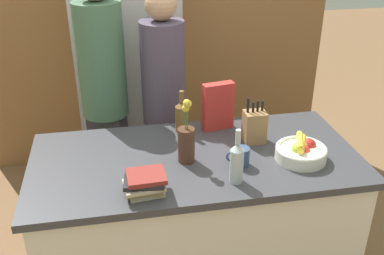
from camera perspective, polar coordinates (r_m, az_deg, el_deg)
name	(u,v)px	position (r m, az deg, el deg)	size (l,w,h in m)	color
kitchen_island	(195,224)	(2.64, 0.43, -12.21)	(1.73, 0.84, 0.91)	silver
back_wall_wood	(156,12)	(3.83, -4.61, 14.43)	(2.93, 0.12, 2.60)	olive
refrigerator	(128,71)	(3.57, -8.07, 7.14)	(0.77, 0.62, 1.86)	#B7B7BC
fruit_bowl	(301,151)	(2.41, 13.72, -2.95)	(0.27, 0.27, 0.11)	silver
knife_block	(254,126)	(2.51, 7.92, 0.15)	(0.12, 0.10, 0.27)	olive
flower_vase	(186,141)	(2.29, -0.73, -1.71)	(0.09, 0.09, 0.35)	#4C2D1E
cereal_box	(218,106)	(2.61, 3.31, 2.71)	(0.19, 0.09, 0.28)	red
coffee_mug	(241,157)	(2.30, 6.21, -3.69)	(0.12, 0.08, 0.10)	#334770
book_stack	(145,184)	(2.08, -6.01, -7.12)	(0.20, 0.17, 0.10)	#B7A88E
bottle_oil	(237,162)	(2.13, 5.70, -4.35)	(0.07, 0.07, 0.28)	#B2BCC1
bottle_vinegar	(182,116)	(2.59, -1.31, 1.51)	(0.08, 0.08, 0.25)	brown
person_at_sink	(104,90)	(2.95, -11.11, 4.76)	(0.30, 0.30, 1.81)	#383842
person_in_blue	(164,99)	(2.96, -3.61, 3.57)	(0.28, 0.28, 1.67)	#383842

